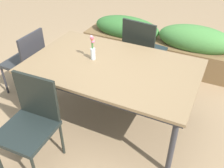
% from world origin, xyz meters
% --- Properties ---
extents(ground_plane, '(12.00, 12.00, 0.00)m').
position_xyz_m(ground_plane, '(0.00, 0.00, 0.00)').
color(ground_plane, '#9E7F5B').
extents(dining_table, '(1.81, 1.13, 0.73)m').
position_xyz_m(dining_table, '(-0.01, -0.06, 0.68)').
color(dining_table, '#8C704C').
rests_on(dining_table, ground).
extents(chair_end_left, '(0.44, 0.44, 0.87)m').
position_xyz_m(chair_end_left, '(-1.22, -0.06, 0.49)').
color(chair_end_left, '#2E3133').
rests_on(chair_end_left, ground).
extents(chair_far_side, '(0.54, 0.54, 0.95)m').
position_xyz_m(chair_far_side, '(0.03, 0.80, 0.53)').
color(chair_far_side, '#1E2A2D').
rests_on(chair_far_side, ground).
extents(chair_near_left, '(0.48, 0.48, 0.90)m').
position_xyz_m(chair_near_left, '(-0.42, -0.92, 0.50)').
color(chair_near_left, '#1F2826').
rests_on(chair_near_left, ground).
extents(flower_vase, '(0.05, 0.05, 0.28)m').
position_xyz_m(flower_vase, '(-0.25, -0.03, 0.86)').
color(flower_vase, silver).
rests_on(flower_vase, dining_table).
extents(planter_box, '(2.41, 0.52, 0.72)m').
position_xyz_m(planter_box, '(0.09, 1.43, 0.34)').
color(planter_box, brown).
rests_on(planter_box, ground).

